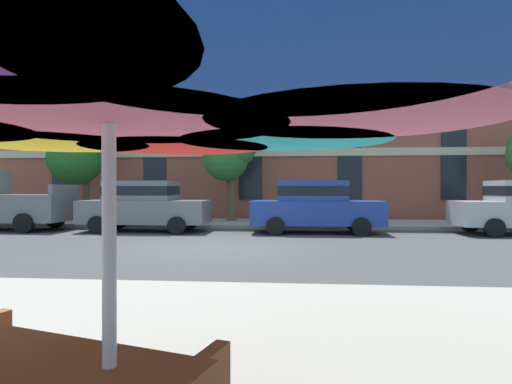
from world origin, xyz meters
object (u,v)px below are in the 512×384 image
street_tree_middle (228,154)px  patio_umbrella (109,64)px  sedan_blue (315,205)px  street_tree_left (79,156)px  sedan_gray (144,205)px

street_tree_middle → patio_umbrella: bearing=-83.0°
sedan_blue → patio_umbrella: size_ratio=1.34×
street_tree_middle → sedan_blue: bearing=-44.0°
street_tree_middle → patio_umbrella: (1.97, -16.09, -0.91)m
sedan_blue → street_tree_middle: (-3.52, 3.39, 2.02)m
street_tree_middle → patio_umbrella: size_ratio=1.25×
sedan_blue → patio_umbrella: patio_umbrella is taller
street_tree_left → patio_umbrella: 18.17m
sedan_gray → sedan_blue: size_ratio=1.00×
street_tree_left → patio_umbrella: bearing=-61.8°
street_tree_middle → patio_umbrella: street_tree_middle is taller
sedan_blue → street_tree_left: bearing=162.0°
street_tree_left → patio_umbrella: size_ratio=1.25×
sedan_blue → street_tree_left: size_ratio=1.07×
street_tree_left → street_tree_middle: street_tree_left is taller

